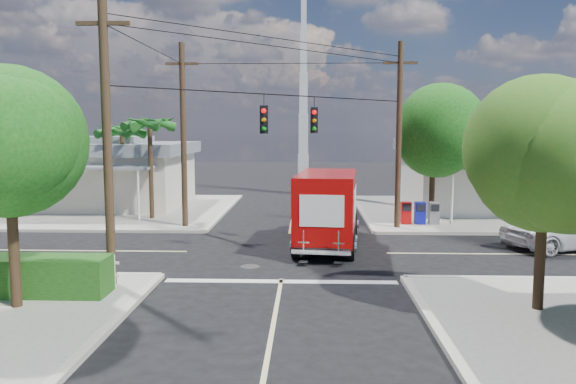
{
  "coord_description": "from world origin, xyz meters",
  "views": [
    {
      "loc": [
        0.86,
        -21.95,
        4.92
      ],
      "look_at": [
        0.0,
        2.0,
        2.2
      ],
      "focal_mm": 35.0,
      "sensor_mm": 36.0,
      "label": 1
    }
  ],
  "objects": [
    {
      "name": "radio_tower",
      "position": [
        0.5,
        20.0,
        5.64
      ],
      "size": [
        0.8,
        0.8,
        17.0
      ],
      "color": "silver",
      "rests_on": "ground"
    },
    {
      "name": "sidewalk_ne",
      "position": [
        10.88,
        10.88,
        0.07
      ],
      "size": [
        14.12,
        14.12,
        0.14
      ],
      "color": "gray",
      "rests_on": "ground"
    },
    {
      "name": "parked_car",
      "position": [
        11.46,
        1.18,
        0.71
      ],
      "size": [
        5.64,
        4.04,
        1.43
      ],
      "primitive_type": "imported",
      "rotation": [
        0.0,
        0.0,
        1.93
      ],
      "color": "silver",
      "rests_on": "ground"
    },
    {
      "name": "utility_poles",
      "position": [
        -1.58,
        1.6,
        4.67
      ],
      "size": [
        12.0,
        10.68,
        9.0
      ],
      "color": "#473321",
      "rests_on": "ground"
    },
    {
      "name": "hedge_sw",
      "position": [
        -8.0,
        -6.4,
        0.69
      ],
      "size": [
        6.2,
        1.2,
        1.1
      ],
      "primitive_type": "cube",
      "color": "#144311",
      "rests_on": "sidewalk_sw"
    },
    {
      "name": "building_nw",
      "position": [
        -12.0,
        12.46,
        2.22
      ],
      "size": [
        10.8,
        10.2,
        4.3
      ],
      "color": "beige",
      "rests_on": "sidewalk_nw"
    },
    {
      "name": "ground",
      "position": [
        0.0,
        0.0,
        0.0
      ],
      "size": [
        120.0,
        120.0,
        0.0
      ],
      "primitive_type": "plane",
      "color": "black",
      "rests_on": "ground"
    },
    {
      "name": "road_markings",
      "position": [
        0.0,
        -1.47,
        0.01
      ],
      "size": [
        32.0,
        32.0,
        0.01
      ],
      "color": "beige",
      "rests_on": "ground"
    },
    {
      "name": "vending_boxes",
      "position": [
        6.5,
        6.2,
        0.69
      ],
      "size": [
        1.9,
        0.5,
        1.1
      ],
      "color": "#B20B0B",
      "rests_on": "sidewalk_ne"
    },
    {
      "name": "picket_fence",
      "position": [
        -7.8,
        -5.6,
        0.68
      ],
      "size": [
        5.94,
        0.06,
        1.0
      ],
      "color": "silver",
      "rests_on": "sidewalk_sw"
    },
    {
      "name": "building_ne",
      "position": [
        12.5,
        11.97,
        2.32
      ],
      "size": [
        11.8,
        10.2,
        4.5
      ],
      "color": "silver",
      "rests_on": "sidewalk_ne"
    },
    {
      "name": "delivery_truck",
      "position": [
        1.7,
        1.29,
        1.59
      ],
      "size": [
        2.97,
        7.42,
        3.13
      ],
      "color": "black",
      "rests_on": "ground"
    },
    {
      "name": "tree_ne_front",
      "position": [
        7.21,
        6.76,
        4.77
      ],
      "size": [
        4.21,
        4.14,
        6.66
      ],
      "color": "#422D1C",
      "rests_on": "sidewalk_ne"
    },
    {
      "name": "tree_ne_back",
      "position": [
        9.81,
        8.96,
        4.19
      ],
      "size": [
        3.77,
        3.66,
        5.82
      ],
      "color": "#422D1C",
      "rests_on": "sidewalk_ne"
    },
    {
      "name": "palm_nw_back",
      "position": [
        -9.5,
        9.0,
        4.67
      ],
      "size": [
        3.01,
        3.08,
        5.19
      ],
      "color": "#422D1C",
      "rests_on": "sidewalk_nw"
    },
    {
      "name": "tree_se",
      "position": [
        7.01,
        -7.24,
        4.04
      ],
      "size": [
        3.67,
        3.54,
        5.62
      ],
      "color": "#422D1C",
      "rests_on": "sidewalk_se"
    },
    {
      "name": "tree_sw_front",
      "position": [
        -6.99,
        -7.54,
        4.33
      ],
      "size": [
        3.88,
        3.78,
        6.03
      ],
      "color": "#422D1C",
      "rests_on": "sidewalk_sw"
    },
    {
      "name": "sidewalk_nw",
      "position": [
        -10.88,
        10.88,
        0.07
      ],
      "size": [
        14.12,
        14.12,
        0.14
      ],
      "color": "gray",
      "rests_on": "ground"
    },
    {
      "name": "palm_nw_front",
      "position": [
        -7.5,
        7.5,
        5.04
      ],
      "size": [
        3.01,
        3.08,
        5.59
      ],
      "color": "#422D1C",
      "rests_on": "sidewalk_nw"
    }
  ]
}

